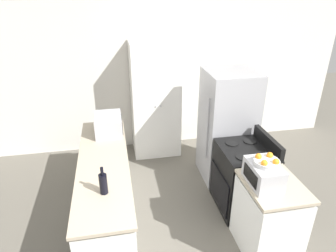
{
  "coord_description": "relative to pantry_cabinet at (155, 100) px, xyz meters",
  "views": [
    {
      "loc": [
        -0.71,
        -1.87,
        2.85
      ],
      "look_at": [
        0.0,
        1.78,
        1.05
      ],
      "focal_mm": 32.0,
      "sensor_mm": 36.0,
      "label": 1
    }
  ],
  "objects": [
    {
      "name": "microwave",
      "position": [
        -0.81,
        -0.92,
        0.04
      ],
      "size": [
        0.37,
        0.49,
        0.26
      ],
      "color": "#B2B2B7",
      "rests_on": "counter_left"
    },
    {
      "name": "fruit_bowl",
      "position": [
        0.78,
        -2.45,
        0.19
      ],
      "size": [
        0.27,
        0.27,
        0.1
      ],
      "color": "silver",
      "rests_on": "toaster_oven"
    },
    {
      "name": "counter_left",
      "position": [
        -0.9,
        -1.68,
        -0.56
      ],
      "size": [
        0.6,
        2.32,
        0.91
      ],
      "color": "silver",
      "rests_on": "ground_plane"
    },
    {
      "name": "wall_back",
      "position": [
        -0.0,
        0.33,
        0.3
      ],
      "size": [
        7.0,
        0.06,
        2.6
      ],
      "color": "silver",
      "rests_on": "ground_plane"
    },
    {
      "name": "counter_right",
      "position": [
        0.89,
        -2.48,
        -0.56
      ],
      "size": [
        0.6,
        0.71,
        0.91
      ],
      "color": "silver",
      "rests_on": "ground_plane"
    },
    {
      "name": "toaster_oven",
      "position": [
        0.77,
        -2.44,
        0.03
      ],
      "size": [
        0.3,
        0.43,
        0.24
      ],
      "color": "#B2B2B7",
      "rests_on": "counter_right"
    },
    {
      "name": "refrigerator",
      "position": [
        0.95,
        -0.96,
        -0.14
      ],
      "size": [
        0.75,
        0.73,
        1.72
      ],
      "color": "#A3A3A8",
      "rests_on": "ground_plane"
    },
    {
      "name": "pantry_cabinet",
      "position": [
        0.0,
        0.0,
        0.0
      ],
      "size": [
        0.81,
        0.59,
        2.0
      ],
      "color": "white",
      "rests_on": "ground_plane"
    },
    {
      "name": "stove",
      "position": [
        0.91,
        -1.73,
        -0.54
      ],
      "size": [
        0.66,
        0.74,
        1.07
      ],
      "color": "black",
      "rests_on": "ground_plane"
    },
    {
      "name": "wine_bottle",
      "position": [
        -0.88,
        -2.28,
        0.03
      ],
      "size": [
        0.08,
        0.08,
        0.31
      ],
      "color": "black",
      "rests_on": "counter_left"
    }
  ]
}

